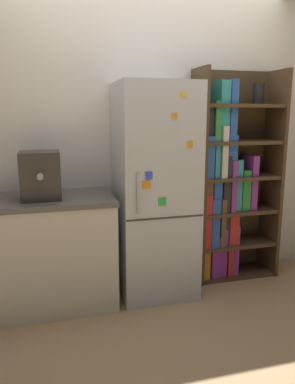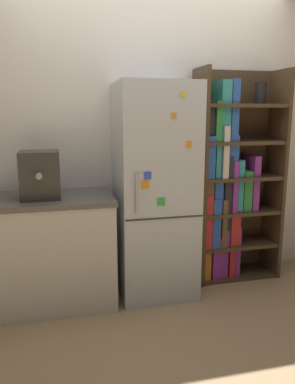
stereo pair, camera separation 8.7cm
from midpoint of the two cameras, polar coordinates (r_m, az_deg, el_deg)
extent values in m
plane|color=tan|center=(3.20, 2.61, -15.79)|extent=(16.00, 16.00, 0.00)
cube|color=white|center=(3.30, 0.50, 8.64)|extent=(8.00, 0.05, 2.60)
cube|color=silver|center=(3.05, 1.94, 0.08)|extent=(0.61, 0.59, 1.72)
cube|color=#333333|center=(2.81, 3.54, -3.99)|extent=(0.60, 0.01, 0.01)
cube|color=#B2B2B7|center=(2.69, -0.69, -0.27)|extent=(0.02, 0.02, 0.30)
cube|color=blue|center=(2.70, 0.98, 2.52)|extent=(0.06, 0.02, 0.06)
cube|color=orange|center=(2.72, 4.94, 11.51)|extent=(0.04, 0.01, 0.04)
cube|color=yellow|center=(2.74, 6.33, 14.59)|extent=(0.04, 0.01, 0.04)
cube|color=green|center=(2.77, 2.96, -1.49)|extent=(0.06, 0.02, 0.06)
cube|color=orange|center=(2.71, 0.55, 1.13)|extent=(0.06, 0.02, 0.06)
cube|color=orange|center=(2.77, 7.21, 7.17)|extent=(0.04, 0.01, 0.04)
cube|color=#4C3823|center=(3.28, 8.54, 2.00)|extent=(0.03, 0.35, 1.86)
cube|color=#4C3823|center=(3.63, 19.45, 2.37)|extent=(0.03, 0.35, 1.86)
cube|color=#4C3823|center=(3.58, 13.08, 2.62)|extent=(0.77, 0.03, 1.86)
cube|color=#4C3823|center=(3.70, 13.54, -11.92)|extent=(0.71, 0.32, 0.03)
cube|color=#4C3823|center=(3.59, 13.77, -7.60)|extent=(0.71, 0.32, 0.03)
cube|color=#4C3823|center=(3.50, 14.01, -2.80)|extent=(0.71, 0.32, 0.03)
cube|color=#4C3823|center=(3.44, 14.27, 2.20)|extent=(0.71, 0.32, 0.03)
cube|color=#4C3823|center=(3.40, 14.53, 7.35)|extent=(0.71, 0.32, 0.03)
cube|color=#4C3823|center=(3.40, 14.80, 12.57)|extent=(0.71, 0.32, 0.03)
cube|color=orange|center=(3.48, 9.11, -8.97)|extent=(0.07, 0.26, 0.45)
cube|color=purple|center=(3.54, 10.35, -9.29)|extent=(0.08, 0.30, 0.38)
cube|color=purple|center=(3.56, 11.56, -8.70)|extent=(0.07, 0.26, 0.44)
cube|color=red|center=(3.58, 12.70, -8.20)|extent=(0.05, 0.26, 0.49)
cube|color=purple|center=(3.61, 13.49, -8.32)|extent=(0.04, 0.25, 0.46)
cube|color=red|center=(3.39, 9.19, -4.08)|extent=(0.06, 0.30, 0.48)
cube|color=#2D59B2|center=(3.42, 10.27, -4.28)|extent=(0.07, 0.30, 0.44)
cube|color=brown|center=(3.44, 11.49, -4.27)|extent=(0.04, 0.28, 0.44)
cube|color=#262628|center=(3.48, 12.18, -5.08)|extent=(0.04, 0.23, 0.33)
cube|color=red|center=(3.51, 13.21, -4.99)|extent=(0.09, 0.23, 0.32)
cube|color=brown|center=(3.32, 9.45, 0.95)|extent=(0.07, 0.26, 0.46)
cube|color=#2D59B2|center=(3.36, 10.78, -0.24)|extent=(0.08, 0.24, 0.32)
cube|color=#262628|center=(3.39, 12.01, 1.38)|extent=(0.07, 0.29, 0.50)
cube|color=purple|center=(3.41, 13.06, 1.03)|extent=(0.04, 0.27, 0.46)
cube|color=teal|center=(3.45, 13.88, 1.13)|extent=(0.05, 0.25, 0.46)
cube|color=#338C3F|center=(3.48, 14.98, 0.35)|extent=(0.08, 0.23, 0.36)
cube|color=purple|center=(3.51, 16.09, 1.46)|extent=(0.06, 0.24, 0.49)
cube|color=#2D59B2|center=(3.27, 9.62, 5.37)|extent=(0.07, 0.28, 0.36)
cube|color=teal|center=(3.32, 10.65, 5.26)|extent=(0.04, 0.27, 0.34)
cube|color=silver|center=(3.33, 11.63, 6.10)|extent=(0.05, 0.30, 0.44)
cube|color=#2D59B2|center=(3.36, 12.95, 5.41)|extent=(0.08, 0.24, 0.36)
cube|color=#262628|center=(3.27, 9.64, 10.63)|extent=(0.06, 0.25, 0.34)
cube|color=#338C3F|center=(3.29, 10.66, 10.55)|extent=(0.05, 0.28, 0.33)
cube|color=teal|center=(3.32, 11.88, 11.96)|extent=(0.08, 0.23, 0.50)
cube|color=#2D59B2|center=(3.35, 13.17, 11.98)|extent=(0.06, 0.24, 0.51)
cylinder|color=black|center=(3.49, 17.55, 14.11)|extent=(0.10, 0.10, 0.18)
cube|color=beige|center=(3.06, -13.52, -8.97)|extent=(0.94, 0.60, 0.83)
cube|color=#5B5651|center=(2.94, -13.92, -1.04)|extent=(0.96, 0.62, 0.04)
cube|color=#38332D|center=(2.86, -15.21, 2.54)|extent=(0.28, 0.27, 0.35)
cylinder|color=#A5A39E|center=(2.70, -15.30, 2.37)|extent=(0.04, 0.06, 0.04)
camera|label=1|loc=(0.04, -89.18, 0.17)|focal=35.00mm
camera|label=2|loc=(0.04, 90.82, -0.17)|focal=35.00mm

